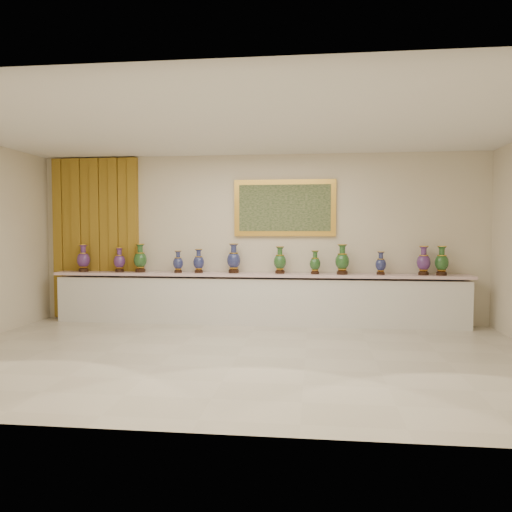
{
  "coord_description": "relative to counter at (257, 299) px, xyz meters",
  "views": [
    {
      "loc": [
        0.99,
        -6.4,
        1.66
      ],
      "look_at": [
        0.05,
        1.7,
        1.23
      ],
      "focal_mm": 35.0,
      "sensor_mm": 36.0,
      "label": 1
    }
  ],
  "objects": [
    {
      "name": "room",
      "position": [
        -2.47,
        0.17,
        1.15
      ],
      "size": [
        8.0,
        8.0,
        8.0
      ],
      "color": "beige",
      "rests_on": "ground"
    },
    {
      "name": "vase_1",
      "position": [
        -2.51,
        0.0,
        0.66
      ],
      "size": [
        0.24,
        0.24,
        0.44
      ],
      "rotation": [
        0.0,
        0.0,
        -0.17
      ],
      "color": "#321B0D",
      "rests_on": "counter"
    },
    {
      "name": "vase_11",
      "position": [
        3.12,
        -0.03,
        0.68
      ],
      "size": [
        0.28,
        0.28,
        0.49
      ],
      "rotation": [
        0.0,
        0.0,
        0.25
      ],
      "color": "#321B0D",
      "rests_on": "counter"
    },
    {
      "name": "ground",
      "position": [
        0.0,
        -2.27,
        -0.44
      ],
      "size": [
        8.0,
        8.0,
        0.0
      ],
      "primitive_type": "plane",
      "color": "beige",
      "rests_on": "ground"
    },
    {
      "name": "vase_4",
      "position": [
        -1.04,
        -0.02,
        0.65
      ],
      "size": [
        0.24,
        0.24,
        0.42
      ],
      "rotation": [
        0.0,
        0.0,
        0.28
      ],
      "color": "#321B0D",
      "rests_on": "counter"
    },
    {
      "name": "vase_9",
      "position": [
        2.13,
        -0.02,
        0.64
      ],
      "size": [
        0.18,
        0.18,
        0.39
      ],
      "rotation": [
        0.0,
        0.0,
        0.0
      ],
      "color": "#321B0D",
      "rests_on": "counter"
    },
    {
      "name": "counter",
      "position": [
        0.0,
        0.0,
        0.0
      ],
      "size": [
        7.28,
        0.48,
        0.9
      ],
      "color": "white",
      "rests_on": "ground"
    },
    {
      "name": "vase_7",
      "position": [
        1.01,
        -0.03,
        0.65
      ],
      "size": [
        0.23,
        0.23,
        0.41
      ],
      "rotation": [
        0.0,
        0.0,
        -0.26
      ],
      "color": "#321B0D",
      "rests_on": "counter"
    },
    {
      "name": "vase_10",
      "position": [
        2.83,
        -0.01,
        0.68
      ],
      "size": [
        0.3,
        0.3,
        0.49
      ],
      "rotation": [
        0.0,
        0.0,
        -0.43
      ],
      "color": "#321B0D",
      "rests_on": "counter"
    },
    {
      "name": "vase_3",
      "position": [
        -1.41,
        -0.05,
        0.64
      ],
      "size": [
        0.21,
        0.21,
        0.39
      ],
      "rotation": [
        0.0,
        0.0,
        0.16
      ],
      "color": "#321B0D",
      "rests_on": "counter"
    },
    {
      "name": "vase_5",
      "position": [
        -0.42,
        0.02,
        0.7
      ],
      "size": [
        0.26,
        0.26,
        0.52
      ],
      "rotation": [
        0.0,
        0.0,
        0.08
      ],
      "color": "#321B0D",
      "rests_on": "counter"
    },
    {
      "name": "label_card",
      "position": [
        -1.86,
        -0.14,
        0.47
      ],
      "size": [
        0.1,
        0.06,
        0.0
      ],
      "primitive_type": "cube",
      "color": "white",
      "rests_on": "counter"
    },
    {
      "name": "vase_2",
      "position": [
        -2.12,
        -0.01,
        0.69
      ],
      "size": [
        0.24,
        0.24,
        0.51
      ],
      "rotation": [
        0.0,
        0.0,
        0.03
      ],
      "color": "#321B0D",
      "rests_on": "counter"
    },
    {
      "name": "vase_6",
      "position": [
        0.4,
        -0.0,
        0.68
      ],
      "size": [
        0.24,
        0.24,
        0.47
      ],
      "rotation": [
        0.0,
        0.0,
        0.1
      ],
      "color": "#321B0D",
      "rests_on": "counter"
    },
    {
      "name": "vase_0",
      "position": [
        -3.18,
        -0.03,
        0.69
      ],
      "size": [
        0.24,
        0.24,
        0.5
      ],
      "rotation": [
        0.0,
        0.0,
        0.02
      ],
      "color": "#321B0D",
      "rests_on": "counter"
    },
    {
      "name": "vase_8",
      "position": [
        1.48,
        -0.05,
        0.69
      ],
      "size": [
        0.28,
        0.28,
        0.52
      ],
      "rotation": [
        0.0,
        0.0,
        -0.2
      ],
      "color": "#321B0D",
      "rests_on": "counter"
    }
  ]
}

